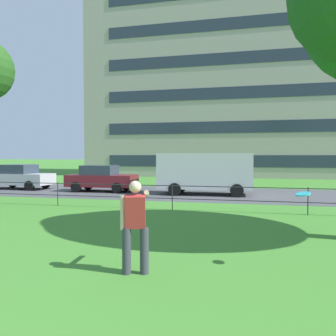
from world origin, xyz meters
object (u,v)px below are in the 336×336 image
frisbee (303,194)px  car_silver_far_left (20,177)px  car_maroon_right (101,178)px  panel_van_far_right (206,171)px  apartment_building_background (259,86)px  person_thrower (135,224)px

frisbee → car_silver_far_left: 19.64m
car_silver_far_left → car_maroon_right: 5.60m
frisbee → car_maroon_right: 15.59m
car_silver_far_left → panel_van_far_right: panel_van_far_right is taller
panel_van_far_right → apartment_building_background: apartment_building_background is taller
frisbee → car_silver_far_left: bearing=140.4°
car_maroon_right → apartment_building_background: bearing=65.5°
person_thrower → apartment_building_background: bearing=85.4°
person_thrower → car_silver_far_left: size_ratio=0.42×
car_silver_far_left → apartment_building_background: apartment_building_background is taller
car_maroon_right → frisbee: bearing=-52.3°
panel_van_far_right → car_silver_far_left: bearing=178.1°
person_thrower → apartment_building_background: 34.81m
person_thrower → car_maroon_right: size_ratio=0.42×
person_thrower → panel_van_far_right: size_ratio=0.33×
frisbee → panel_van_far_right: 12.58m
frisbee → panel_van_far_right: panel_van_far_right is taller
person_thrower → car_silver_far_left: (-12.17, 13.36, -0.13)m
car_silver_far_left → car_maroon_right: bearing=-1.9°
car_maroon_right → panel_van_far_right: 6.19m
car_silver_far_left → panel_van_far_right: size_ratio=0.80×
person_thrower → car_maroon_right: bearing=116.5°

